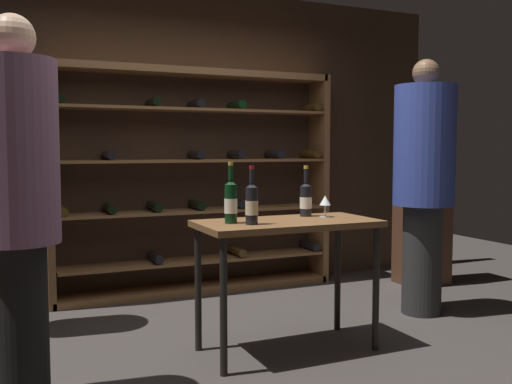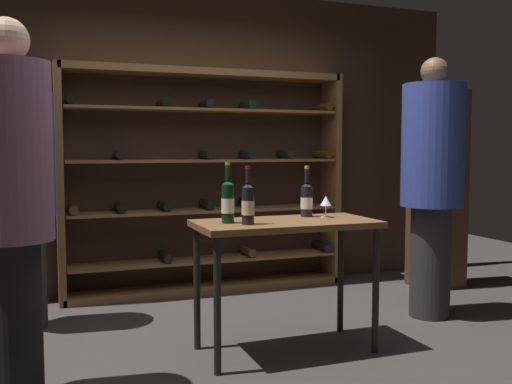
% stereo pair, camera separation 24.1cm
% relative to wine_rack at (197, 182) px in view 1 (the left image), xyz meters
% --- Properties ---
extents(ground_plane, '(9.74, 9.74, 0.00)m').
position_rel_wine_rack_xyz_m(ground_plane, '(-0.19, -1.66, -1.01)').
color(ground_plane, '#383330').
extents(back_wall, '(5.57, 0.10, 2.76)m').
position_rel_wine_rack_xyz_m(back_wall, '(-0.19, 0.21, 0.37)').
color(back_wall, '#3D2B1E').
rests_on(back_wall, ground).
extents(wine_rack, '(2.59, 0.32, 2.01)m').
position_rel_wine_rack_xyz_m(wine_rack, '(0.00, 0.00, 0.00)').
color(wine_rack, brown).
rests_on(wine_rack, ground).
extents(tasting_table, '(1.15, 0.56, 0.85)m').
position_rel_wine_rack_xyz_m(tasting_table, '(0.04, -1.70, -0.26)').
color(tasting_table, brown).
rests_on(tasting_table, ground).
extents(person_guest_blue_shirt, '(0.46, 0.46, 1.89)m').
position_rel_wine_rack_xyz_m(person_guest_blue_shirt, '(-1.54, -0.59, 0.04)').
color(person_guest_blue_shirt, '#2B2B2B').
rests_on(person_guest_blue_shirt, ground).
extents(person_guest_khaki, '(0.48, 0.47, 1.99)m').
position_rel_wine_rack_xyz_m(person_guest_khaki, '(1.40, -1.38, 0.10)').
color(person_guest_khaki, '#262626').
rests_on(person_guest_khaki, ground).
extents(person_bystander_dark_jacket, '(0.41, 0.41, 1.96)m').
position_rel_wine_rack_xyz_m(person_bystander_dark_jacket, '(-1.56, -1.90, 0.08)').
color(person_bystander_dark_jacket, black).
rests_on(person_bystander_dark_jacket, ground).
extents(display_cabinet, '(0.44, 0.36, 1.85)m').
position_rel_wine_rack_xyz_m(display_cabinet, '(2.09, -0.57, -0.08)').
color(display_cabinet, '#4C2D1E').
rests_on(display_cabinet, ground).
extents(wine_bottle_black_capsule, '(0.08, 0.08, 0.38)m').
position_rel_wine_rack_xyz_m(wine_bottle_black_capsule, '(-0.34, -1.69, -0.02)').
color(wine_bottle_black_capsule, black).
rests_on(wine_bottle_black_capsule, tasting_table).
extents(wine_bottle_amber_reserve, '(0.08, 0.08, 0.34)m').
position_rel_wine_rack_xyz_m(wine_bottle_amber_reserve, '(0.26, -1.55, -0.04)').
color(wine_bottle_amber_reserve, black).
rests_on(wine_bottle_amber_reserve, tasting_table).
extents(wine_bottle_red_label, '(0.08, 0.08, 0.36)m').
position_rel_wine_rack_xyz_m(wine_bottle_red_label, '(-0.24, -1.79, -0.03)').
color(wine_bottle_red_label, black).
rests_on(wine_bottle_red_label, tasting_table).
extents(wine_glass_stemmed_center, '(0.08, 0.08, 0.15)m').
position_rel_wine_rack_xyz_m(wine_glass_stemmed_center, '(0.36, -1.64, -0.05)').
color(wine_glass_stemmed_center, silver).
rests_on(wine_glass_stemmed_center, tasting_table).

